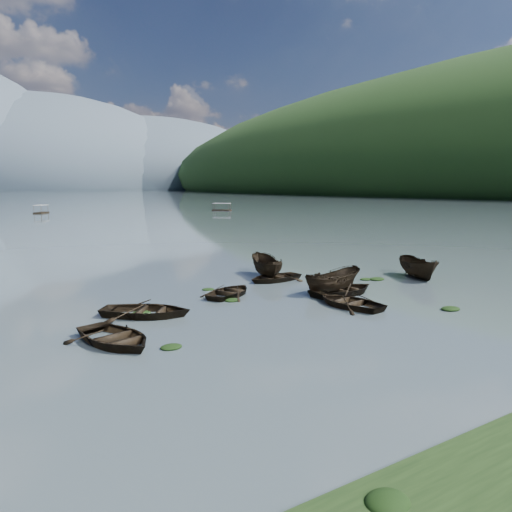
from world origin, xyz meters
TOP-DOWN VIEW (x-y plane):
  - ground_plane at (0.00, 0.00)m, footprint 2400.00×2400.00m
  - haze_mtn_c at (140.00, 900.00)m, footprint 520.00×520.00m
  - haze_mtn_d at (320.00, 900.00)m, footprint 520.00×520.00m
  - rowboat_0 at (-13.49, 3.12)m, footprint 4.53×5.58m
  - rowboat_1 at (-3.91, 9.10)m, footprint 5.26×4.81m
  - rowboat_2 at (2.34, 6.03)m, footprint 4.94×2.13m
  - rowboat_3 at (0.63, 2.57)m, footprint 3.84×4.96m
  - rowboat_4 at (2.64, 5.29)m, footprint 5.01×3.59m
  - rowboat_5 at (11.64, 6.46)m, footprint 3.77×5.36m
  - rowboat_6 at (-10.52, 7.02)m, footprint 6.18×5.94m
  - rowboat_7 at (1.47, 11.68)m, footprint 4.81×3.65m
  - rowboat_8 at (1.94, 13.53)m, footprint 3.33×5.35m
  - weed_clump_0 at (-11.55, 1.14)m, footprint 1.01×0.83m
  - weed_clump_1 at (-4.62, 7.64)m, footprint 0.99×0.79m
  - weed_clump_2 at (5.00, -1.30)m, footprint 1.20×0.96m
  - weed_clump_3 at (6.46, 8.89)m, footprint 0.95×0.81m
  - weed_clump_4 at (8.36, 7.70)m, footprint 1.26×1.00m
  - weed_clump_5 at (-10.65, 7.53)m, footprint 1.18×0.95m
  - weed_clump_6 at (-4.32, 11.50)m, footprint 0.88×0.73m
  - weed_clump_7 at (7.66, 8.18)m, footprint 0.98×0.78m
  - pontoon_centre at (3.71, 121.75)m, footprint 4.75×5.83m
  - pontoon_right at (50.44, 108.41)m, footprint 5.33×5.45m

SIDE VIEW (x-z plane):
  - ground_plane at x=0.00m, z-range 0.00..0.00m
  - haze_mtn_c at x=140.00m, z-range -130.00..130.00m
  - haze_mtn_d at x=320.00m, z-range -110.00..110.00m
  - rowboat_0 at x=-13.49m, z-range -0.51..0.51m
  - rowboat_1 at x=-3.91m, z-range -0.45..0.45m
  - rowboat_2 at x=2.34m, z-range -0.93..0.93m
  - rowboat_3 at x=0.63m, z-range -0.47..0.47m
  - rowboat_4 at x=2.64m, z-range -0.52..0.52m
  - rowboat_5 at x=11.64m, z-range -0.97..0.97m
  - rowboat_6 at x=-10.52m, z-range -0.52..0.52m
  - rowboat_7 at x=1.47m, z-range -0.47..0.47m
  - rowboat_8 at x=1.94m, z-range -0.97..0.97m
  - weed_clump_0 at x=-11.55m, z-range -0.11..0.11m
  - weed_clump_1 at x=-4.62m, z-range -0.11..0.11m
  - weed_clump_2 at x=5.00m, z-range -0.13..0.13m
  - weed_clump_3 at x=6.46m, z-range -0.11..0.11m
  - weed_clump_4 at x=8.36m, z-range -0.13..0.13m
  - weed_clump_5 at x=-10.65m, z-range -0.12..0.12m
  - weed_clump_6 at x=-4.32m, z-range -0.09..0.09m
  - weed_clump_7 at x=7.66m, z-range -0.11..0.11m
  - pontoon_centre at x=3.71m, z-range -1.04..1.04m
  - pontoon_right at x=50.44m, z-range -1.03..1.03m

